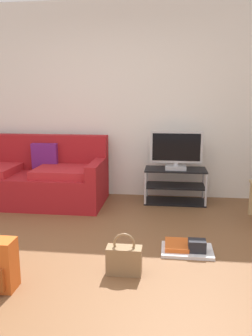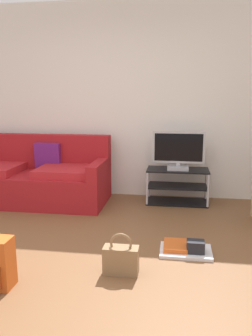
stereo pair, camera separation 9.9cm
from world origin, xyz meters
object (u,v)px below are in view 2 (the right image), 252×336
at_px(floor_tray, 185,249).
at_px(couch, 33,178).
at_px(handbag, 121,259).
at_px(tv_stand, 177,186).
at_px(flat_tv, 178,151).

bearing_deg(floor_tray, couch, 146.48).
bearing_deg(couch, handbag, -50.01).
bearing_deg(handbag, couch, 129.99).
height_order(tv_stand, floor_tray, tv_stand).
height_order(tv_stand, flat_tv, flat_tv).
distance_m(tv_stand, floor_tray, 1.56).
height_order(couch, handbag, couch).
relative_size(couch, tv_stand, 2.52).
relative_size(couch, handbag, 5.90).
relative_size(tv_stand, floor_tray, 1.72).
bearing_deg(tv_stand, flat_tv, -90.00).
relative_size(handbag, floor_tray, 0.74).
bearing_deg(tv_stand, couch, -174.66).
bearing_deg(couch, flat_tv, 4.70).
height_order(couch, tv_stand, couch).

